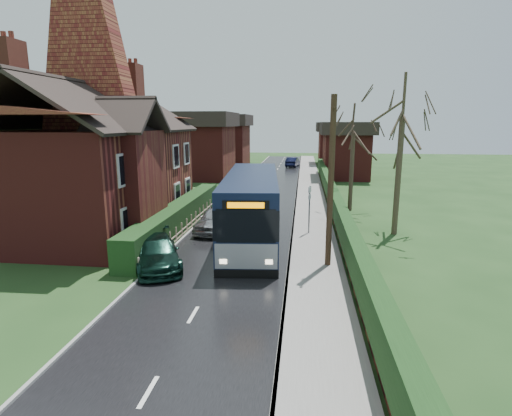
# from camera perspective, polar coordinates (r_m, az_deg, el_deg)

# --- Properties ---
(ground) EXTENTS (140.00, 140.00, 0.00)m
(ground) POSITION_cam_1_polar(r_m,az_deg,el_deg) (19.59, -4.22, -7.06)
(ground) COLOR #2C4E21
(ground) RESTS_ON ground
(road) EXTENTS (6.00, 100.00, 0.02)m
(road) POSITION_cam_1_polar(r_m,az_deg,el_deg) (29.10, -0.49, -0.63)
(road) COLOR black
(road) RESTS_ON ground
(pavement) EXTENTS (2.50, 100.00, 0.14)m
(pavement) POSITION_cam_1_polar(r_m,az_deg,el_deg) (28.87, 7.90, -0.73)
(pavement) COLOR slate
(pavement) RESTS_ON ground
(kerb_right) EXTENTS (0.12, 100.00, 0.14)m
(kerb_right) POSITION_cam_1_polar(r_m,az_deg,el_deg) (28.86, 5.52, -0.67)
(kerb_right) COLOR gray
(kerb_right) RESTS_ON ground
(kerb_left) EXTENTS (0.12, 100.00, 0.10)m
(kerb_left) POSITION_cam_1_polar(r_m,az_deg,el_deg) (29.62, -6.36, -0.40)
(kerb_left) COLOR gray
(kerb_left) RESTS_ON ground
(front_hedge) EXTENTS (1.20, 16.00, 1.60)m
(front_hedge) POSITION_cam_1_polar(r_m,az_deg,el_deg) (24.98, -10.88, -1.12)
(front_hedge) COLOR black
(front_hedge) RESTS_ON ground
(picket_fence) EXTENTS (0.10, 16.00, 0.90)m
(picket_fence) POSITION_cam_1_polar(r_m,az_deg,el_deg) (24.84, -9.20, -1.96)
(picket_fence) COLOR gray
(picket_fence) RESTS_ON ground
(right_wall_hedge) EXTENTS (0.60, 50.00, 1.80)m
(right_wall_hedge) POSITION_cam_1_polar(r_m,az_deg,el_deg) (28.75, 11.05, 1.04)
(right_wall_hedge) COLOR maroon
(right_wall_hedge) RESTS_ON ground
(brick_house) EXTENTS (9.30, 14.60, 10.30)m
(brick_house) POSITION_cam_1_polar(r_m,az_deg,el_deg) (26.12, -21.58, 6.77)
(brick_house) COLOR maroon
(brick_house) RESTS_ON ground
(bus) EXTENTS (3.80, 12.21, 3.65)m
(bus) POSITION_cam_1_polar(r_m,az_deg,el_deg) (22.17, -0.61, 0.10)
(bus) COLOR black
(bus) RESTS_ON ground
(car_silver) EXTENTS (2.31, 4.59, 1.50)m
(car_silver) POSITION_cam_1_polar(r_m,az_deg,el_deg) (24.13, -5.61, -1.54)
(car_silver) COLOR #B0B1B5
(car_silver) RESTS_ON ground
(car_green) EXTENTS (3.68, 5.02, 1.35)m
(car_green) POSITION_cam_1_polar(r_m,az_deg,el_deg) (18.70, -14.00, -6.15)
(car_green) COLOR black
(car_green) RESTS_ON ground
(car_distant) EXTENTS (2.11, 4.50, 1.43)m
(car_distant) POSITION_cam_1_polar(r_m,az_deg,el_deg) (59.94, 5.25, 6.57)
(car_distant) COLOR black
(car_distant) RESTS_ON ground
(bus_stop_sign) EXTENTS (0.18, 0.44, 2.91)m
(bus_stop_sign) POSITION_cam_1_polar(r_m,az_deg,el_deg) (23.05, 7.64, 0.72)
(bus_stop_sign) COLOR slate
(bus_stop_sign) RESTS_ON ground
(telegraph_pole) EXTENTS (0.26, 0.98, 7.57)m
(telegraph_pole) POSITION_cam_1_polar(r_m,az_deg,el_deg) (17.60, 10.64, 3.46)
(telegraph_pole) COLOR black
(telegraph_pole) RESTS_ON ground
(tree_right_near) EXTENTS (4.46, 4.46, 9.64)m
(tree_right_near) POSITION_cam_1_polar(r_m,az_deg,el_deg) (24.07, 20.30, 13.23)
(tree_right_near) COLOR #3D3124
(tree_right_near) RESTS_ON ground
(tree_right_far) EXTENTS (4.25, 4.25, 8.22)m
(tree_right_far) POSITION_cam_1_polar(r_m,az_deg,el_deg) (30.00, 13.79, 11.21)
(tree_right_far) COLOR #372A20
(tree_right_far) RESTS_ON ground
(tree_house_side) EXTENTS (4.88, 4.88, 11.10)m
(tree_house_side) POSITION_cam_1_polar(r_m,az_deg,el_deg) (33.02, -25.34, 14.22)
(tree_house_side) COLOR #33251E
(tree_house_side) RESTS_ON ground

